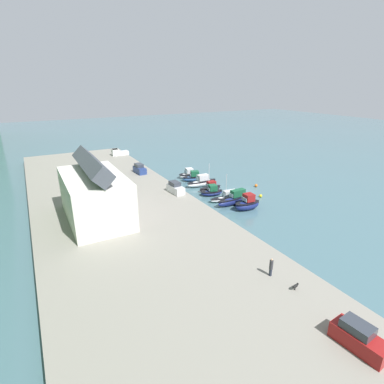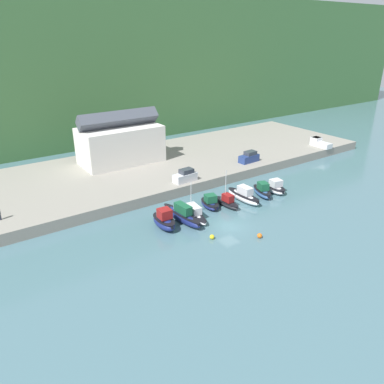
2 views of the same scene
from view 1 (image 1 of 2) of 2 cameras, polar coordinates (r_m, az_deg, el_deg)
name	(u,v)px [view 1 (image 1 of 2)]	position (r m, az deg, el deg)	size (l,w,h in m)	color
ground_plane	(241,192)	(63.95, 9.36, -0.02)	(320.00, 320.00, 0.00)	#476B75
quay_promenade	(120,212)	(52.59, -13.52, -3.81)	(98.58, 27.11, 1.76)	gray
harbor_clubhouse	(95,195)	(47.86, -18.02, -0.47)	(15.69, 8.38, 10.19)	silver
moored_boat_0	(247,204)	(55.00, 10.51, -2.23)	(2.57, 5.07, 2.99)	navy
moored_boat_1	(236,199)	(57.12, 8.41, -1.32)	(2.17, 8.57, 2.83)	navy
moored_boat_2	(229,197)	(58.72, 7.00, -0.98)	(2.76, 7.88, 5.47)	white
moored_boat_3	(212,192)	(61.22, 3.79, 0.08)	(3.26, 4.86, 2.20)	navy
moored_boat_4	(210,187)	(63.77, 3.53, 0.88)	(1.69, 5.27, 5.97)	black
moored_boat_5	(202,182)	(66.55, 1.89, 1.91)	(2.01, 7.22, 2.60)	white
moored_boat_6	(194,177)	(69.96, 0.36, 2.78)	(3.58, 5.62, 2.44)	#33568E
moored_boat_7	(189,174)	(72.44, -0.66, 3.36)	(3.13, 5.09, 2.36)	silver
parked_car_0	(140,169)	(71.34, -9.96, 4.32)	(4.29, 2.02, 2.16)	navy
parked_car_1	(175,188)	(57.50, -3.17, 0.75)	(4.32, 2.09, 2.16)	silver
parked_car_2	(359,338)	(29.48, 29.16, -23.07)	(4.34, 2.17, 2.16)	maroon
pickup_truck_0	(119,152)	(90.74, -13.80, 7.34)	(2.01, 4.73, 1.90)	silver
person_on_quay	(271,267)	(34.58, 14.82, -13.62)	(0.40, 0.40, 2.14)	#232838
dog_on_quay	(296,286)	(33.61, 19.12, -16.55)	(0.39, 0.88, 0.68)	black
mooring_buoy_0	(261,196)	(61.70, 12.93, -0.71)	(0.63, 0.63, 0.63)	yellow
mooring_buoy_1	(256,185)	(67.64, 12.11, 1.22)	(0.67, 0.67, 0.67)	orange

